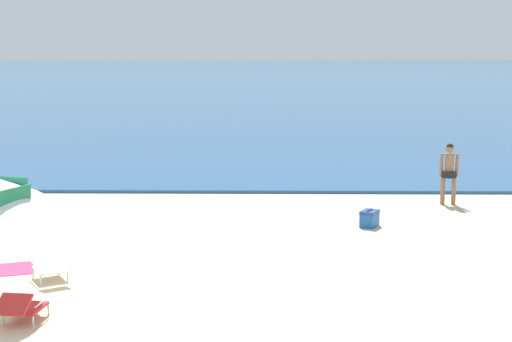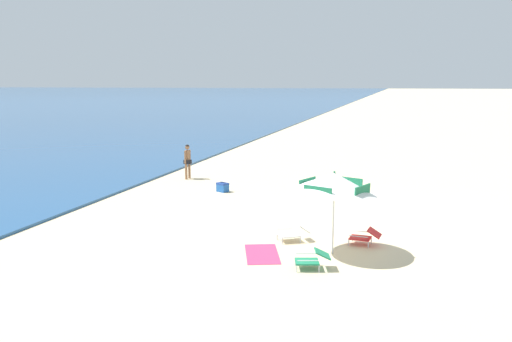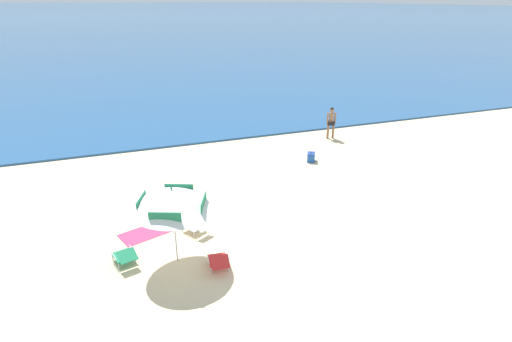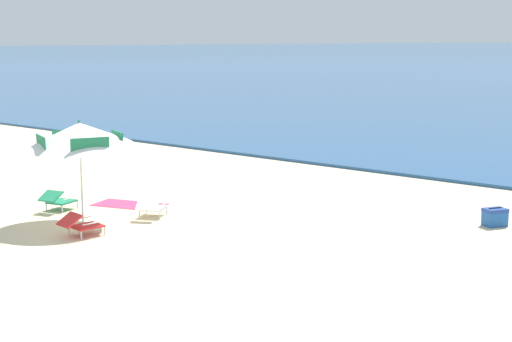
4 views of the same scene
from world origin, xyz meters
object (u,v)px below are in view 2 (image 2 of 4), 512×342
Objects in this scene: lounge_chair_beside_umbrella at (293,232)px; person_standing_near_shore at (188,159)px; cooler_box at (223,187)px; beach_umbrella_striped_main at (334,183)px; beach_towel at (262,254)px; lounge_chair_facing_sea at (312,259)px; lounge_chair_under_umbrella at (365,236)px.

person_standing_near_shore is at bearing 38.42° from lounge_chair_beside_umbrella.
lounge_chair_beside_umbrella reaches higher than cooler_box.
beach_umbrella_striped_main is 2.82m from beach_towel.
cooler_box is at bearing 34.61° from lounge_chair_beside_umbrella.
lounge_chair_under_umbrella is at bearing -25.37° from lounge_chair_facing_sea.
beach_towel is at bearing -154.05° from cooler_box.
beach_umbrella_striped_main is at bearing -141.87° from cooler_box.
beach_umbrella_striped_main is 2.27m from lounge_chair_facing_sea.
person_standing_near_shore is at bearing 35.62° from lounge_chair_facing_sea.
lounge_chair_beside_umbrella is 1.72× the size of cooler_box.
lounge_chair_beside_umbrella reaches higher than lounge_chair_under_umbrella.
lounge_chair_under_umbrella is 0.53× the size of beach_towel.
beach_umbrella_striped_main is 3.17× the size of lounge_chair_beside_umbrella.
lounge_chair_under_umbrella is at bearing -59.04° from beach_towel.
person_standing_near_shore reaches higher than cooler_box.
lounge_chair_beside_umbrella is 7.83m from cooler_box.
cooler_box is at bearing 46.22° from lounge_chair_under_umbrella.
cooler_box reaches higher than beach_towel.
person_standing_near_shore is at bearing 32.00° from beach_towel.
lounge_chair_facing_sea is at bearing -148.27° from cooler_box.
cooler_box is (7.32, 5.74, -1.81)m from beach_umbrella_striped_main.
beach_umbrella_striped_main reaches higher than cooler_box.
lounge_chair_under_umbrella is 0.55× the size of person_standing_near_shore.
beach_towel is (-7.92, -3.85, -0.20)m from cooler_box.
beach_towel is at bearing 62.04° from lounge_chair_facing_sea.
lounge_chair_facing_sea is (-2.30, -0.96, 0.01)m from lounge_chair_beside_umbrella.
lounge_chair_facing_sea is at bearing 166.63° from beach_umbrella_striped_main.
beach_towel is at bearing 107.67° from beach_umbrella_striped_main.
beach_umbrella_striped_main is 9.48m from cooler_box.
lounge_chair_beside_umbrella is 1.04× the size of lounge_chair_facing_sea.
beach_towel is at bearing -148.00° from person_standing_near_shore.
cooler_box is (8.74, 5.40, -0.07)m from lounge_chair_facing_sea.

